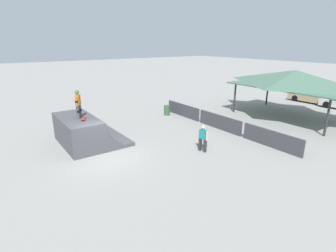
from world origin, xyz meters
The scene contains 10 objects.
ground_plane centered at (0.00, 0.00, 0.00)m, with size 160.00×160.00×0.00m, color gray.
quarter_pipe_ramp centered at (-2.75, -0.28, 0.78)m, with size 4.24×3.72×1.77m.
skater_on_deck centered at (-2.56, -0.49, 2.73)m, with size 0.68×0.53×1.68m.
skateboard_on_deck centered at (-2.06, -0.42, 1.83)m, with size 0.79×0.50×0.09m.
bystander_walking centered at (2.41, 4.93, 0.88)m, with size 0.64×0.29×1.58m.
skateboard_on_ground centered at (1.64, 5.54, 0.06)m, with size 0.84×0.46×0.09m.
barrier_fence centered at (0.07, 8.76, 0.53)m, with size 12.56×0.12×1.05m.
pavilion_shelter centered at (1.33, 15.88, 3.26)m, with size 9.33×5.73×3.95m.
trash_bin centered at (-5.31, 7.85, 0.42)m, with size 0.52×0.52×0.85m, color #385B3D.
parked_car_tan centered at (-0.55, 23.14, 0.60)m, with size 4.48×1.80×1.27m.
Camera 1 is at (12.77, -4.91, 6.11)m, focal length 28.00 mm.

